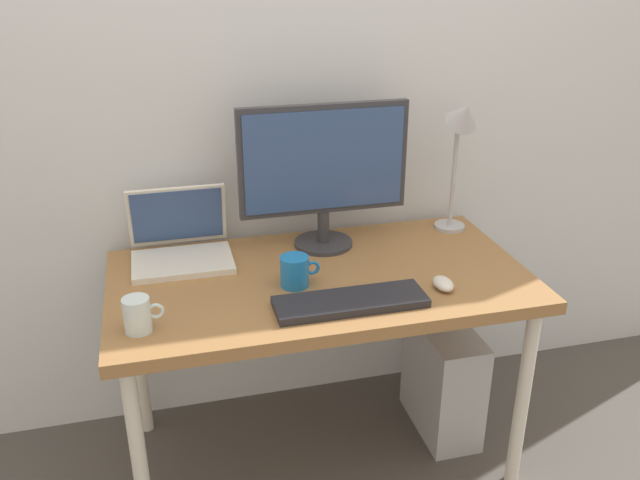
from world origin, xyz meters
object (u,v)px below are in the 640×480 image
object	(u,v)px
glass_cup	(138,315)
desk	(320,293)
desk_lamp	(461,136)
coffee_mug	(295,271)
laptop	(180,242)
keyboard	(350,302)
computer_tower	(443,379)
mouse	(443,284)
monitor	(324,168)

from	to	relation	value
glass_cup	desk	bearing A→B (deg)	19.93
desk_lamp	coffee_mug	distance (m)	0.76
desk	coffee_mug	bearing A→B (deg)	-151.46
laptop	keyboard	size ratio (longest dim) A/B	0.73
desk	glass_cup	xyz separation A→B (m)	(-0.55, -0.20, 0.11)
desk_lamp	coffee_mug	xyz separation A→B (m)	(-0.64, -0.27, -0.30)
desk_lamp	computer_tower	xyz separation A→B (m)	(-0.08, -0.18, -0.85)
mouse	computer_tower	size ratio (longest dim) A/B	0.21
keyboard	glass_cup	xyz separation A→B (m)	(-0.59, 0.01, 0.04)
keyboard	coffee_mug	xyz separation A→B (m)	(-0.13, 0.16, 0.04)
computer_tower	desk	bearing A→B (deg)	-175.77
desk_lamp	mouse	bearing A→B (deg)	-118.45
monitor	glass_cup	distance (m)	0.78
computer_tower	glass_cup	bearing A→B (deg)	-167.08
desk_lamp	computer_tower	size ratio (longest dim) A/B	1.17
keyboard	mouse	size ratio (longest dim) A/B	4.89
laptop	computer_tower	size ratio (longest dim) A/B	0.76
desk_lamp	keyboard	xyz separation A→B (m)	(-0.52, -0.43, -0.34)
laptop	computer_tower	xyz separation A→B (m)	(0.88, -0.20, -0.56)
monitor	computer_tower	xyz separation A→B (m)	(0.40, -0.18, -0.78)
laptop	glass_cup	distance (m)	0.46
laptop	coffee_mug	distance (m)	0.43
desk	keyboard	xyz separation A→B (m)	(0.04, -0.21, 0.08)
desk_lamp	keyboard	bearing A→B (deg)	-140.37
coffee_mug	glass_cup	world-z (taller)	glass_cup
desk	laptop	world-z (taller)	laptop
desk	keyboard	distance (m)	0.23
coffee_mug	glass_cup	xyz separation A→B (m)	(-0.46, -0.15, 0.00)
glass_cup	computer_tower	size ratio (longest dim) A/B	0.26
desk_lamp	laptop	bearing A→B (deg)	179.09
desk	coffee_mug	size ratio (longest dim) A/B	10.63
glass_cup	computer_tower	xyz separation A→B (m)	(1.02, 0.23, -0.55)
desk	monitor	xyz separation A→B (m)	(0.07, 0.22, 0.34)
mouse	monitor	bearing A→B (deg)	123.98
laptop	coffee_mug	xyz separation A→B (m)	(0.32, -0.28, -0.01)
coffee_mug	keyboard	bearing A→B (deg)	-51.69
desk_lamp	glass_cup	bearing A→B (deg)	-159.26
laptop	mouse	xyz separation A→B (m)	(0.75, -0.41, -0.04)
desk_lamp	glass_cup	world-z (taller)	desk_lamp
desk	monitor	distance (m)	0.41
mouse	coffee_mug	xyz separation A→B (m)	(-0.43, 0.13, 0.03)
monitor	keyboard	distance (m)	0.50
monitor	laptop	world-z (taller)	monitor
desk_lamp	mouse	distance (m)	0.56
laptop	coffee_mug	bearing A→B (deg)	-41.26
mouse	computer_tower	distance (m)	0.58
glass_cup	keyboard	bearing A→B (deg)	-0.91
desk_lamp	coffee_mug	world-z (taller)	desk_lamp
laptop	glass_cup	size ratio (longest dim) A/B	2.96
laptop	desk_lamp	bearing A→B (deg)	-0.91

